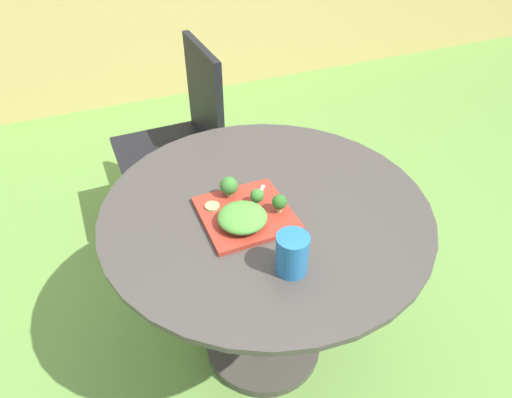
{
  "coord_description": "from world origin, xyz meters",
  "views": [
    {
      "loc": [
        -0.41,
        -0.89,
        1.51
      ],
      "look_at": [
        -0.04,
        -0.01,
        0.75
      ],
      "focal_mm": 30.43,
      "sensor_mm": 36.0,
      "label": 1
    }
  ],
  "objects_px": {
    "patio_chair": "(184,131)",
    "fork": "(255,204)",
    "drinking_glass": "(292,255)",
    "salad_plate": "(246,214)"
  },
  "relations": [
    {
      "from": "patio_chair",
      "to": "fork",
      "type": "height_order",
      "value": "patio_chair"
    },
    {
      "from": "salad_plate",
      "to": "drinking_glass",
      "type": "xyz_separation_m",
      "value": [
        0.03,
        -0.23,
        0.04
      ]
    },
    {
      "from": "patio_chair",
      "to": "drinking_glass",
      "type": "distance_m",
      "value": 1.1
    },
    {
      "from": "patio_chair",
      "to": "salad_plate",
      "type": "relative_size",
      "value": 3.65
    },
    {
      "from": "salad_plate",
      "to": "patio_chair",
      "type": "bearing_deg",
      "value": 87.58
    },
    {
      "from": "drinking_glass",
      "to": "salad_plate",
      "type": "bearing_deg",
      "value": 96.8
    },
    {
      "from": "drinking_glass",
      "to": "fork",
      "type": "relative_size",
      "value": 0.83
    },
    {
      "from": "fork",
      "to": "drinking_glass",
      "type": "bearing_deg",
      "value": -91.74
    },
    {
      "from": "salad_plate",
      "to": "drinking_glass",
      "type": "height_order",
      "value": "drinking_glass"
    },
    {
      "from": "drinking_glass",
      "to": "fork",
      "type": "bearing_deg",
      "value": 88.26
    }
  ]
}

